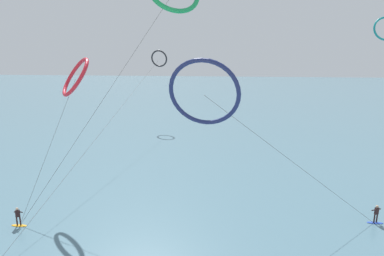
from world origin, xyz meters
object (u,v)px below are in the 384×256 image
surfer_amber (18,218)px  kite_crimson (75,77)px  kite_charcoal (159,59)px  kite_navy (204,93)px  surfer_cobalt (376,215)px

surfer_amber → kite_crimson: kite_crimson is taller
kite_charcoal → kite_navy: (11.89, -41.02, -1.71)m
surfer_cobalt → kite_charcoal: 47.44m
kite_crimson → kite_navy: kite_navy is taller
surfer_cobalt → kite_charcoal: size_ratio=0.03×
surfer_amber → kite_navy: bearing=-11.4°
surfer_cobalt → kite_crimson: (-27.84, 2.80, 11.58)m
kite_crimson → kite_navy: bearing=24.5°
surfer_amber → surfer_cobalt: bearing=-3.7°
kite_navy → kite_crimson: bearing=-18.7°
kite_charcoal → kite_crimson: size_ratio=3.49×
surfer_cobalt → kite_crimson: kite_crimson is taller
surfer_cobalt → kite_charcoal: (-26.76, 37.05, 12.71)m
kite_charcoal → kite_crimson: bearing=98.2°
surfer_cobalt → surfer_amber: size_ratio=1.00×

